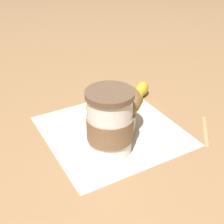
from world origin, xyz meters
name	(u,v)px	position (x,y,z in m)	size (l,w,h in m)	color
ground_plane	(112,131)	(0.00, 0.00, 0.00)	(3.00, 3.00, 0.00)	#936D47
paper_napkin	(112,131)	(0.00, 0.00, 0.00)	(0.27, 0.27, 0.00)	beige
coffee_cup	(110,123)	(-0.06, 0.03, 0.06)	(0.09, 0.09, 0.13)	white
muffin	(118,106)	(0.00, -0.01, 0.06)	(0.09, 0.09, 0.10)	beige
banana	(123,100)	(0.08, -0.06, 0.02)	(0.09, 0.19, 0.04)	gold
wooden_stirrer	(205,131)	(-0.07, -0.18, 0.00)	(0.11, 0.01, 0.00)	tan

